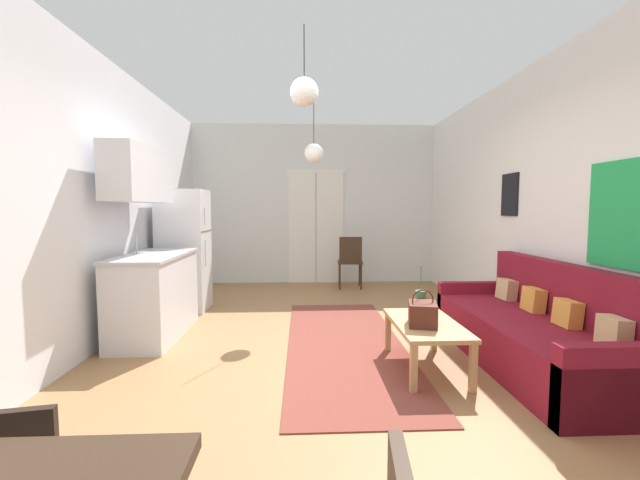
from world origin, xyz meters
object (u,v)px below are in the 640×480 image
object	(u,v)px
couch	(536,334)
pendant_lamp_far	(314,153)
coffee_table	(426,328)
accent_chair	(350,259)
bamboo_vase	(420,304)
refrigerator	(184,250)
handbag	(422,313)
pendant_lamp_near	(304,92)

from	to	relation	value
couch	pendant_lamp_far	size ratio (longest dim) A/B	2.28
couch	pendant_lamp_far	world-z (taller)	pendant_lamp_far
coffee_table	accent_chair	bearing A→B (deg)	93.65
bamboo_vase	pendant_lamp_far	size ratio (longest dim) A/B	0.49
refrigerator	pendant_lamp_far	size ratio (longest dim) A/B	1.71
handbag	refrigerator	bearing A→B (deg)	139.41
pendant_lamp_far	couch	bearing A→B (deg)	-44.57
accent_chair	refrigerator	bearing A→B (deg)	33.07
pendant_lamp_far	pendant_lamp_near	bearing A→B (deg)	-94.40
bamboo_vase	couch	bearing A→B (deg)	-4.59
couch	pendant_lamp_near	distance (m)	2.89
refrigerator	pendant_lamp_far	distance (m)	2.16
coffee_table	pendant_lamp_near	distance (m)	2.24
refrigerator	pendant_lamp_far	xyz separation A→B (m)	(1.74, -0.22, 1.26)
refrigerator	pendant_lamp_far	world-z (taller)	pendant_lamp_far
bamboo_vase	refrigerator	bearing A→B (deg)	142.65
pendant_lamp_near	coffee_table	bearing A→B (deg)	-9.38
refrigerator	pendant_lamp_near	distance (m)	2.95
couch	coffee_table	size ratio (longest dim) A/B	2.27
couch	pendant_lamp_far	xyz separation A→B (m)	(-1.88, 1.85, 1.79)
refrigerator	handbag	bearing A→B (deg)	-40.59
coffee_table	bamboo_vase	world-z (taller)	bamboo_vase
coffee_table	bamboo_vase	bearing A→B (deg)	94.78
pendant_lamp_far	accent_chair	bearing A→B (deg)	66.61
pendant_lamp_far	coffee_table	bearing A→B (deg)	-64.90
pendant_lamp_near	accent_chair	bearing A→B (deg)	76.24
handbag	pendant_lamp_near	xyz separation A→B (m)	(-0.97, 0.25, 1.84)
accent_chair	pendant_lamp_far	distance (m)	2.30
coffee_table	handbag	world-z (taller)	handbag
coffee_table	refrigerator	world-z (taller)	refrigerator
accent_chair	pendant_lamp_near	bearing A→B (deg)	80.48
coffee_table	refrigerator	distance (m)	3.40
bamboo_vase	refrigerator	size ratio (longest dim) A/B	0.29
pendant_lamp_near	pendant_lamp_far	bearing A→B (deg)	85.60
couch	accent_chair	size ratio (longest dim) A/B	2.41
couch	coffee_table	distance (m)	1.00
refrigerator	pendant_lamp_near	world-z (taller)	pendant_lamp_near
couch	pendant_lamp_near	bearing A→B (deg)	176.41
handbag	accent_chair	world-z (taller)	accent_chair
handbag	pendant_lamp_near	world-z (taller)	pendant_lamp_near
couch	handbag	world-z (taller)	couch
couch	refrigerator	size ratio (longest dim) A/B	1.33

